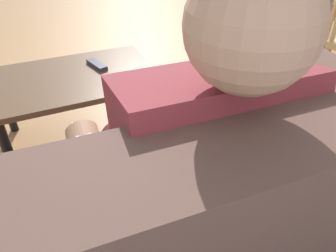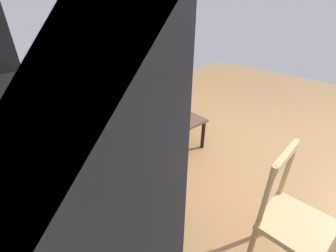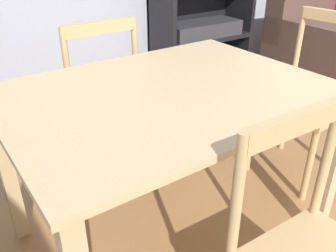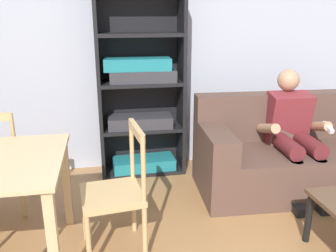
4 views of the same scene
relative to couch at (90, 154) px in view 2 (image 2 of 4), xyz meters
name	(u,v)px [view 2 (image 2 of 4)]	position (x,y,z in m)	size (l,w,h in m)	color
ground_plane	(283,160)	(-1.18, -1.99, -0.34)	(8.36, 8.36, 0.00)	#9E7042
couch	(90,154)	(0.00, 0.00, 0.00)	(1.90, 0.91, 0.91)	brown
person_lounging	(90,134)	(-0.04, -0.03, 0.26)	(0.61, 0.85, 1.16)	maroon
coffee_table	(168,119)	(0.08, -1.13, 0.03)	(0.90, 0.63, 0.43)	brown
tv_remote	(179,116)	(-0.06, -1.19, 0.10)	(0.05, 0.17, 0.02)	#2D2D38
dining_chair_facing_couch	(294,222)	(-1.74, -0.69, 0.11)	(0.46, 0.46, 0.94)	tan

